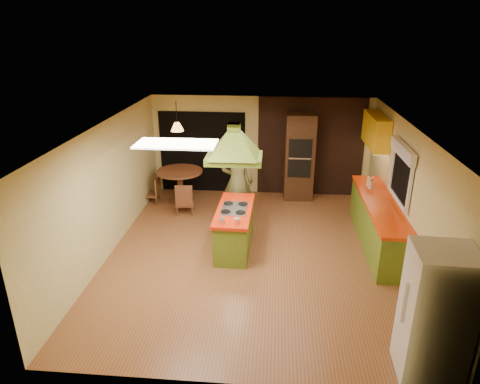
# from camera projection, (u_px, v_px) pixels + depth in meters

# --- Properties ---
(ground) EXTENTS (6.50, 6.50, 0.00)m
(ground) POSITION_uv_depth(u_px,v_px,m) (253.00, 253.00, 8.30)
(ground) COLOR #935730
(ground) RESTS_ON ground
(room_walls) EXTENTS (5.50, 6.50, 6.50)m
(room_walls) POSITION_uv_depth(u_px,v_px,m) (253.00, 193.00, 7.84)
(room_walls) COLOR beige
(room_walls) RESTS_ON ground
(ceiling_plane) EXTENTS (6.50, 6.50, 0.00)m
(ceiling_plane) POSITION_uv_depth(u_px,v_px,m) (254.00, 126.00, 7.38)
(ceiling_plane) COLOR silver
(ceiling_plane) RESTS_ON room_walls
(brick_panel) EXTENTS (2.64, 0.03, 2.50)m
(brick_panel) POSITION_uv_depth(u_px,v_px,m) (310.00, 147.00, 10.73)
(brick_panel) COLOR #381E14
(brick_panel) RESTS_ON ground
(nook_opening) EXTENTS (2.20, 0.03, 2.10)m
(nook_opening) POSITION_uv_depth(u_px,v_px,m) (203.00, 152.00, 11.02)
(nook_opening) COLOR black
(nook_opening) RESTS_ON ground
(right_counter) EXTENTS (0.62, 3.05, 0.92)m
(right_counter) POSITION_uv_depth(u_px,v_px,m) (378.00, 223.00, 8.49)
(right_counter) COLOR olive
(right_counter) RESTS_ON ground
(upper_cabinets) EXTENTS (0.34, 1.40, 0.70)m
(upper_cabinets) POSITION_uv_depth(u_px,v_px,m) (376.00, 131.00, 9.41)
(upper_cabinets) COLOR yellow
(upper_cabinets) RESTS_ON room_walls
(window_right) EXTENTS (0.12, 1.35, 1.06)m
(window_right) POSITION_uv_depth(u_px,v_px,m) (402.00, 164.00, 7.80)
(window_right) COLOR black
(window_right) RESTS_ON room_walls
(fluor_panel) EXTENTS (1.20, 0.60, 0.03)m
(fluor_panel) POSITION_uv_depth(u_px,v_px,m) (176.00, 144.00, 6.36)
(fluor_panel) COLOR white
(fluor_panel) RESTS_ON ceiling_plane
(kitchen_island) EXTENTS (0.70, 1.67, 0.85)m
(kitchen_island) POSITION_uv_depth(u_px,v_px,m) (234.00, 228.00, 8.35)
(kitchen_island) COLOR olive
(kitchen_island) RESTS_ON ground
(range_hood) EXTENTS (1.02, 0.74, 0.79)m
(range_hood) POSITION_uv_depth(u_px,v_px,m) (234.00, 137.00, 7.68)
(range_hood) COLOR #55691A
(range_hood) RESTS_ON ceiling_plane
(man) EXTENTS (0.72, 0.49, 1.91)m
(man) POSITION_uv_depth(u_px,v_px,m) (237.00, 182.00, 9.26)
(man) COLOR #4F502A
(man) RESTS_ON ground
(refrigerator) EXTENTS (0.76, 0.72, 1.76)m
(refrigerator) POSITION_uv_depth(u_px,v_px,m) (435.00, 315.00, 5.16)
(refrigerator) COLOR white
(refrigerator) RESTS_ON ground
(wall_oven) EXTENTS (0.73, 0.63, 2.15)m
(wall_oven) POSITION_uv_depth(u_px,v_px,m) (299.00, 157.00, 10.55)
(wall_oven) COLOR #462916
(wall_oven) RESTS_ON ground
(dining_table) EXTENTS (1.11, 1.11, 0.82)m
(dining_table) POSITION_uv_depth(u_px,v_px,m) (180.00, 180.00, 10.46)
(dining_table) COLOR brown
(dining_table) RESTS_ON ground
(chair_left) EXTENTS (0.38, 0.38, 0.65)m
(chair_left) POSITION_uv_depth(u_px,v_px,m) (152.00, 190.00, 10.52)
(chair_left) COLOR brown
(chair_left) RESTS_ON ground
(chair_near) EXTENTS (0.45, 0.45, 0.75)m
(chair_near) POSITION_uv_depth(u_px,v_px,m) (185.00, 198.00, 9.92)
(chair_near) COLOR brown
(chair_near) RESTS_ON ground
(pendant_lamp) EXTENTS (0.32, 0.32, 0.20)m
(pendant_lamp) POSITION_uv_depth(u_px,v_px,m) (177.00, 127.00, 9.98)
(pendant_lamp) COLOR #FF9E3F
(pendant_lamp) RESTS_ON ceiling_plane
(canister_large) EXTENTS (0.16, 0.16, 0.20)m
(canister_large) POSITION_uv_depth(u_px,v_px,m) (370.00, 182.00, 9.07)
(canister_large) COLOR beige
(canister_large) RESTS_ON right_counter
(canister_medium) EXTENTS (0.14, 0.14, 0.17)m
(canister_medium) POSITION_uv_depth(u_px,v_px,m) (370.00, 182.00, 9.09)
(canister_medium) COLOR beige
(canister_medium) RESTS_ON right_counter
(canister_small) EXTENTS (0.15, 0.15, 0.16)m
(canister_small) POSITION_uv_depth(u_px,v_px,m) (371.00, 185.00, 8.95)
(canister_small) COLOR beige
(canister_small) RESTS_ON right_counter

